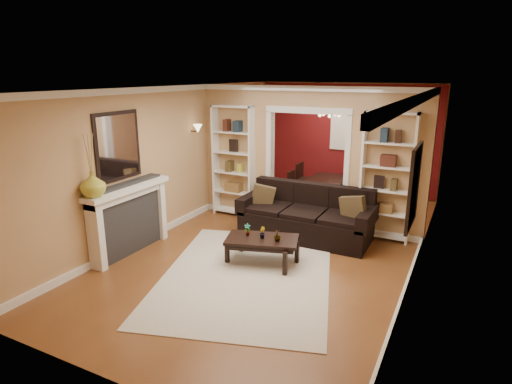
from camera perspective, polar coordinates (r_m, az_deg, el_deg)
The scene contains 30 objects.
floor at distance 7.68m, azimuth 3.45°, elevation -6.82°, with size 8.00×8.00×0.00m, color brown.
ceiling at distance 7.11m, azimuth 3.82°, elevation 13.74°, with size 8.00×8.00×0.00m, color white.
wall_back at distance 11.01m, azimuth 11.94°, elevation 7.05°, with size 8.00×8.00×0.00m, color tan.
wall_front at distance 4.08m, azimuth -19.38°, elevation -8.12°, with size 8.00×8.00×0.00m, color tan.
wall_left at distance 8.40m, azimuth -10.66°, elevation 4.52°, with size 8.00×8.00×0.00m, color tan.
wall_right at distance 6.75m, azimuth 21.47°, elevation 0.97°, with size 8.00×8.00×0.00m, color tan.
partition_wall at distance 8.37m, azimuth 6.88°, elevation 4.64°, with size 4.50×0.15×2.70m, color tan.
red_back_panel at distance 10.99m, azimuth 11.89°, elevation 6.88°, with size 4.44×0.04×2.64m, color maroon.
dining_window at distance 10.92m, azimuth 11.90°, elevation 8.04°, with size 0.78×0.03×0.98m, color #8CA5CC.
area_rug at distance 6.55m, azimuth -1.23°, elevation -10.91°, with size 2.44×3.42×0.01m, color beige.
sofa at distance 7.82m, azimuth 6.67°, elevation -2.80°, with size 2.42×1.04×0.94m, color black.
pillow_left at distance 8.06m, azimuth 0.95°, elevation -0.67°, with size 0.41×0.12×0.41m, color brown.
pillow_right at distance 7.50m, azimuth 12.81°, elevation -2.23°, with size 0.44×0.12×0.44m, color brown.
coffee_table at distance 6.83m, azimuth 0.81°, elevation -7.82°, with size 1.12×0.61×0.42m, color black.
plant_left at distance 6.83m, azimuth -1.16°, elevation -5.03°, with size 0.10×0.07×0.20m, color #336626.
plant_center at distance 6.72m, azimuth 0.82°, elevation -5.44°, with size 0.10×0.08×0.18m, color #336626.
plant_right at distance 6.62m, azimuth 2.86°, elevation -5.82°, with size 0.10×0.10×0.18m, color #336626.
bookshelf_left at distance 8.90m, azimuth -2.97°, elevation 4.07°, with size 0.90×0.30×2.30m, color white.
bookshelf_right at distance 7.87m, azimuth 17.06°, elevation 1.86°, with size 0.90×0.30×2.30m, color white.
fireplace at distance 7.39m, azimuth -16.39°, elevation -3.58°, with size 0.32×1.70×1.16m, color white.
vase at distance 6.71m, azimuth -20.93°, elevation 0.98°, with size 0.37×0.37×0.39m, color #ADAF38.
mirror at distance 7.19m, azimuth -17.96°, elevation 5.83°, with size 0.03×0.95×1.10m, color silver.
wall_sconce at distance 8.70m, azimuth -8.09°, elevation 8.22°, with size 0.18×0.18×0.22m, color #FFE0A5.
framed_art at distance 5.73m, azimuth 20.23°, elevation 0.70°, with size 0.04×0.85×1.05m, color black.
dining_table at distance 10.05m, azimuth 9.30°, elevation 0.07°, with size 0.85×1.52×0.54m, color black.
dining_chair_nw at distance 9.92m, azimuth 5.77°, elevation 0.68°, with size 0.38×0.38×0.76m, color black.
dining_chair_ne at distance 9.58m, azimuth 11.93°, elevation 0.31°, with size 0.45×0.45×0.91m, color black.
dining_chair_sw at distance 10.46m, azimuth 6.97°, elevation 1.64°, with size 0.42×0.42×0.84m, color black.
dining_chair_se at distance 10.14m, azimuth 12.83°, elevation 1.21°, with size 0.47×0.47×0.94m, color black.
chandelier at distance 9.69m, azimuth 10.12°, elevation 10.01°, with size 0.50×0.50×0.30m, color #362218.
Camera 1 is at (2.78, -6.53, 2.93)m, focal length 30.00 mm.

